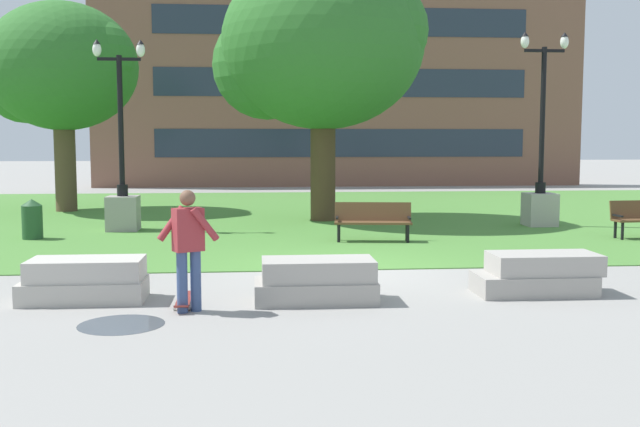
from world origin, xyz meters
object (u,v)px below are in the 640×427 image
object	(u,v)px
person_skateboarder	(188,243)
lamp_post_left	(123,192)
concrete_block_left	(317,281)
trash_bin	(32,219)
park_bench_near_right	(373,219)
concrete_block_center	(85,281)
concrete_block_right	(538,274)
lamp_post_right	(540,187)
skateboard	(183,301)

from	to	relation	value
person_skateboarder	lamp_post_left	xyz separation A→B (m)	(-2.51, 9.46, 0.05)
concrete_block_left	trash_bin	world-z (taller)	trash_bin
park_bench_near_right	trash_bin	bearing A→B (deg)	172.38
concrete_block_center	trash_bin	bearing A→B (deg)	111.43
concrete_block_right	trash_bin	world-z (taller)	trash_bin
concrete_block_left	lamp_post_right	bearing A→B (deg)	52.38
concrete_block_center	concrete_block_left	size ratio (longest dim) A/B	1.00
concrete_block_center	park_bench_near_right	size ratio (longest dim) A/B	0.97
concrete_block_right	skateboard	distance (m)	5.45
lamp_post_left	trash_bin	bearing A→B (deg)	-140.90
concrete_block_center	lamp_post_right	bearing A→B (deg)	39.88
concrete_block_right	park_bench_near_right	bearing A→B (deg)	104.91
concrete_block_center	concrete_block_right	world-z (taller)	same
person_skateboarder	concrete_block_right	bearing A→B (deg)	8.07
concrete_block_left	concrete_block_right	bearing A→B (deg)	4.08
concrete_block_center	trash_bin	size ratio (longest dim) A/B	1.88
concrete_block_left	trash_bin	bearing A→B (deg)	129.91
skateboard	park_bench_near_right	distance (m)	7.58
concrete_block_left	park_bench_near_right	size ratio (longest dim) A/B	0.97
concrete_block_right	trash_bin	size ratio (longest dim) A/B	1.97
concrete_block_right	person_skateboarder	size ratio (longest dim) A/B	1.11
concrete_block_center	skateboard	xyz separation A→B (m)	(1.49, -0.53, -0.22)
skateboard	lamp_post_left	bearing A→B (deg)	104.67
concrete_block_center	lamp_post_left	bearing A→B (deg)	96.00
skateboard	lamp_post_right	world-z (taller)	lamp_post_right
concrete_block_right	trash_bin	xyz separation A→B (m)	(-9.70, 7.18, 0.20)
person_skateboarder	concrete_block_left	bearing A→B (deg)	15.44
trash_bin	person_skateboarder	bearing A→B (deg)	-61.07
concrete_block_left	concrete_block_right	distance (m)	3.50
concrete_block_center	lamp_post_left	distance (m)	8.70
concrete_block_right	skateboard	world-z (taller)	concrete_block_right
concrete_block_center	park_bench_near_right	world-z (taller)	park_bench_near_right
skateboard	lamp_post_left	world-z (taller)	lamp_post_left
concrete_block_center	skateboard	size ratio (longest dim) A/B	1.76
concrete_block_center	concrete_block_right	distance (m)	6.92
lamp_post_right	person_skateboarder	bearing A→B (deg)	-132.68
concrete_block_right	lamp_post_left	world-z (taller)	lamp_post_left
person_skateboarder	trash_bin	bearing A→B (deg)	118.93
concrete_block_right	concrete_block_left	bearing A→B (deg)	-175.92
concrete_block_right	skateboard	xyz separation A→B (m)	(-5.43, -0.44, -0.22)
concrete_block_center	skateboard	distance (m)	1.60
concrete_block_right	person_skateboarder	xyz separation A→B (m)	(-5.32, -0.75, 0.66)
park_bench_near_right	lamp_post_right	world-z (taller)	lamp_post_right
person_skateboarder	lamp_post_left	distance (m)	9.79
skateboard	trash_bin	world-z (taller)	trash_bin
trash_bin	lamp_post_right	bearing A→B (deg)	6.82
skateboard	lamp_post_right	distance (m)	12.83
park_bench_near_right	concrete_block_left	bearing A→B (deg)	-106.35
park_bench_near_right	concrete_block_center	bearing A→B (deg)	-131.37
concrete_block_left	lamp_post_right	world-z (taller)	lamp_post_right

